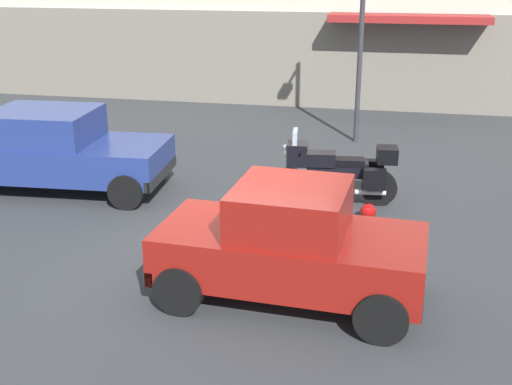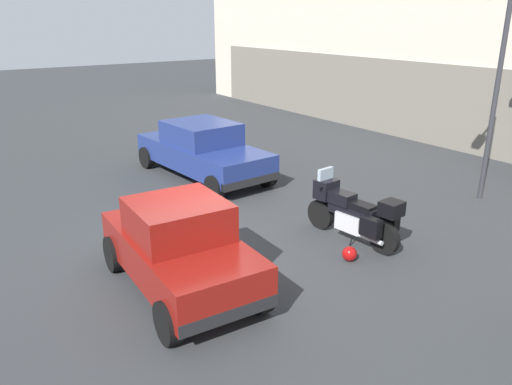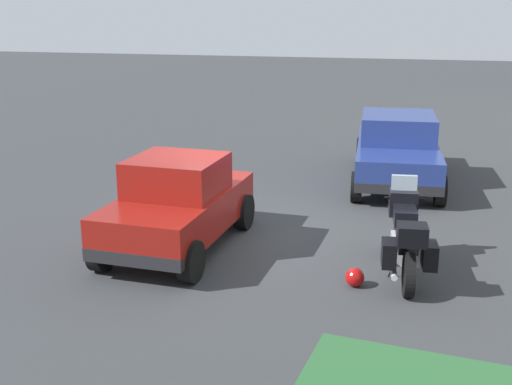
% 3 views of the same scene
% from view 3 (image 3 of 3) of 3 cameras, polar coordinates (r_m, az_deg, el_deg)
% --- Properties ---
extents(ground_plane, '(80.00, 80.00, 0.00)m').
position_cam_3_polar(ground_plane, '(11.69, -1.94, -3.68)').
color(ground_plane, '#2D3033').
extents(motorcycle, '(2.26, 0.84, 1.36)m').
position_cam_3_polar(motorcycle, '(10.04, 12.92, -3.72)').
color(motorcycle, black).
rests_on(motorcycle, ground).
extents(helmet, '(0.28, 0.28, 0.28)m').
position_cam_3_polar(helmet, '(9.68, 8.62, -7.32)').
color(helmet, '#990C0C').
rests_on(helmet, ground).
extents(car_sedan_far, '(4.66, 2.17, 1.56)m').
position_cam_3_polar(car_sedan_far, '(15.32, 12.20, 3.80)').
color(car_sedan_far, navy).
rests_on(car_sedan_far, ground).
extents(car_compact_side, '(3.54, 1.87, 1.56)m').
position_cam_3_polar(car_compact_side, '(10.91, -6.83, -1.00)').
color(car_compact_side, maroon).
rests_on(car_compact_side, ground).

